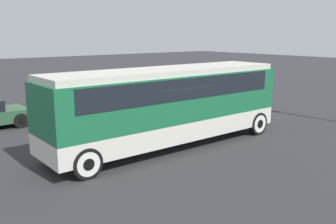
% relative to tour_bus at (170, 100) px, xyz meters
% --- Properties ---
extents(ground_plane, '(120.00, 120.00, 0.00)m').
position_rel_tour_bus_xyz_m(ground_plane, '(-0.10, 0.00, -1.88)').
color(ground_plane, '#2D2D30').
extents(tour_bus, '(10.18, 2.50, 3.13)m').
position_rel_tour_bus_xyz_m(tour_bus, '(0.00, 0.00, 0.00)').
color(tour_bus, silver).
rests_on(tour_bus, ground_plane).
extents(parked_car_near, '(4.12, 1.80, 1.43)m').
position_rel_tour_bus_xyz_m(parked_car_near, '(3.14, 6.42, -1.18)').
color(parked_car_near, navy).
rests_on(parked_car_near, ground_plane).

